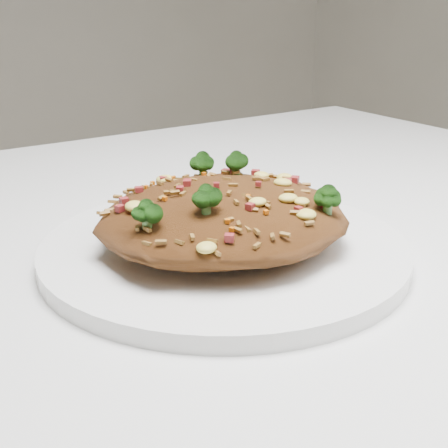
# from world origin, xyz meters

# --- Properties ---
(dining_table) EXTENTS (1.20, 0.80, 0.75)m
(dining_table) POSITION_xyz_m (0.00, 0.00, 0.66)
(dining_table) COLOR silver
(dining_table) RESTS_ON ground
(plate) EXTENTS (0.30, 0.30, 0.01)m
(plate) POSITION_xyz_m (0.03, -0.07, 0.76)
(plate) COLOR white
(plate) RESTS_ON dining_table
(fried_rice) EXTENTS (0.20, 0.19, 0.06)m
(fried_rice) POSITION_xyz_m (0.03, -0.07, 0.79)
(fried_rice) COLOR brown
(fried_rice) RESTS_ON plate
(fork) EXTENTS (0.16, 0.06, 0.00)m
(fork) POSITION_xyz_m (0.10, -0.01, 0.77)
(fork) COLOR silver
(fork) RESTS_ON plate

